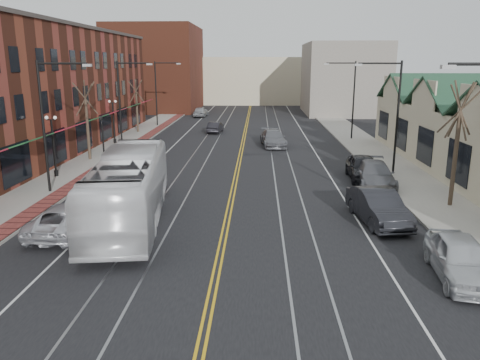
# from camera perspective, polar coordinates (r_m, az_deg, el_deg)

# --- Properties ---
(ground) EXTENTS (160.00, 160.00, 0.00)m
(ground) POSITION_cam_1_polar(r_m,az_deg,el_deg) (14.40, -4.76, -19.71)
(ground) COLOR black
(ground) RESTS_ON ground
(sidewalk_left) EXTENTS (4.00, 120.00, 0.15)m
(sidewalk_left) POSITION_cam_1_polar(r_m,az_deg,el_deg) (35.53, -20.28, 0.35)
(sidewalk_left) COLOR gray
(sidewalk_left) RESTS_ON ground
(sidewalk_right) EXTENTS (4.00, 120.00, 0.15)m
(sidewalk_right) POSITION_cam_1_polar(r_m,az_deg,el_deg) (34.44, 19.80, -0.03)
(sidewalk_right) COLOR gray
(sidewalk_right) RESTS_ON ground
(building_left) EXTENTS (10.00, 50.00, 11.00)m
(building_left) POSITION_cam_1_polar(r_m,az_deg,el_deg) (44.05, -25.97, 9.48)
(building_left) COLOR brown
(building_left) RESTS_ON ground
(backdrop_left) EXTENTS (14.00, 18.00, 14.00)m
(backdrop_left) POSITION_cam_1_polar(r_m,az_deg,el_deg) (83.73, -10.11, 13.24)
(backdrop_left) COLOR brown
(backdrop_left) RESTS_ON ground
(backdrop_mid) EXTENTS (22.00, 14.00, 9.00)m
(backdrop_mid) POSITION_cam_1_polar(r_m,az_deg,el_deg) (96.93, 1.38, 12.06)
(backdrop_mid) COLOR beige
(backdrop_mid) RESTS_ON ground
(backdrop_right) EXTENTS (12.00, 16.00, 11.00)m
(backdrop_right) POSITION_cam_1_polar(r_m,az_deg,el_deg) (78.06, 12.45, 11.97)
(backdrop_right) COLOR slate
(backdrop_right) RESTS_ON ground
(streetlight_l_1) EXTENTS (3.33, 0.25, 8.00)m
(streetlight_l_1) POSITION_cam_1_polar(r_m,az_deg,el_deg) (30.74, -22.21, 7.53)
(streetlight_l_1) COLOR black
(streetlight_l_1) RESTS_ON sidewalk_left
(streetlight_l_2) EXTENTS (3.33, 0.25, 8.00)m
(streetlight_l_2) POSITION_cam_1_polar(r_m,az_deg,el_deg) (45.74, -13.98, 9.99)
(streetlight_l_2) COLOR black
(streetlight_l_2) RESTS_ON sidewalk_left
(streetlight_l_3) EXTENTS (3.33, 0.25, 8.00)m
(streetlight_l_3) POSITION_cam_1_polar(r_m,az_deg,el_deg) (61.25, -9.81, 11.15)
(streetlight_l_3) COLOR black
(streetlight_l_3) RESTS_ON sidewalk_left
(streetlight_r_1) EXTENTS (3.33, 0.25, 8.00)m
(streetlight_r_1) POSITION_cam_1_polar(r_m,az_deg,el_deg) (35.28, 18.03, 8.61)
(streetlight_r_1) COLOR black
(streetlight_r_1) RESTS_ON sidewalk_right
(streetlight_r_2) EXTENTS (3.33, 0.25, 8.00)m
(streetlight_r_2) POSITION_cam_1_polar(r_m,az_deg,el_deg) (50.83, 13.22, 10.41)
(streetlight_r_2) COLOR black
(streetlight_r_2) RESTS_ON sidewalk_right
(lamppost_l_2) EXTENTS (0.84, 0.28, 4.27)m
(lamppost_l_2) POSITION_cam_1_polar(r_m,az_deg,el_deg) (35.44, -21.76, 3.70)
(lamppost_l_2) COLOR black
(lamppost_l_2) RESTS_ON sidewalk_left
(lamppost_l_3) EXTENTS (0.84, 0.28, 4.27)m
(lamppost_l_3) POSITION_cam_1_polar(r_m,az_deg,el_deg) (48.41, -15.13, 6.77)
(lamppost_l_3) COLOR black
(lamppost_l_3) RESTS_ON sidewalk_left
(tree_left_near) EXTENTS (1.78, 1.37, 6.48)m
(tree_left_near) POSITION_cam_1_polar(r_m,az_deg,el_deg) (40.65, -18.16, 7.09)
(tree_left_near) COLOR #382B21
(tree_left_near) RESTS_ON sidewalk_left
(tree_left_far) EXTENTS (1.66, 1.28, 6.02)m
(tree_left_far) POSITION_cam_1_polar(r_m,az_deg,el_deg) (55.87, -12.49, 8.95)
(tree_left_far) COLOR #382B21
(tree_left_far) RESTS_ON sidewalk_left
(tree_right_mid) EXTENTS (1.90, 1.46, 6.93)m
(tree_right_mid) POSITION_cam_1_polar(r_m,az_deg,el_deg) (28.38, 24.92, 4.20)
(tree_right_mid) COLOR #382B21
(tree_right_mid) RESTS_ON sidewalk_right
(traffic_signal) EXTENTS (0.18, 0.15, 3.80)m
(traffic_signal) POSITION_cam_1_polar(r_m,az_deg,el_deg) (38.30, -16.38, 5.07)
(traffic_signal) COLOR black
(traffic_signal) RESTS_ON sidewalk_left
(transit_bus) EXTENTS (4.66, 13.08, 3.56)m
(transit_bus) POSITION_cam_1_polar(r_m,az_deg,el_deg) (24.62, -13.34, -0.90)
(transit_bus) COLOR white
(transit_bus) RESTS_ON ground
(parked_suv) EXTENTS (2.63, 5.42, 1.48)m
(parked_suv) POSITION_cam_1_polar(r_m,az_deg,el_deg) (23.99, -20.18, -4.39)
(parked_suv) COLOR silver
(parked_suv) RESTS_ON ground
(parked_car_a) EXTENTS (2.40, 4.95, 1.63)m
(parked_car_a) POSITION_cam_1_polar(r_m,az_deg,el_deg) (19.77, 25.33, -8.63)
(parked_car_a) COLOR silver
(parked_car_a) RESTS_ON ground
(parked_car_b) EXTENTS (2.48, 5.39, 1.71)m
(parked_car_b) POSITION_cam_1_polar(r_m,az_deg,el_deg) (24.94, 16.49, -3.13)
(parked_car_b) COLOR black
(parked_car_b) RESTS_ON ground
(parked_car_c) EXTENTS (2.69, 5.75, 1.62)m
(parked_car_c) POSITION_cam_1_polar(r_m,az_deg,el_deg) (32.14, 16.10, 0.63)
(parked_car_c) COLOR slate
(parked_car_c) RESTS_ON ground
(parked_car_d) EXTENTS (2.25, 5.14, 1.72)m
(parked_car_d) POSITION_cam_1_polar(r_m,az_deg,el_deg) (33.82, 14.80, 1.46)
(parked_car_d) COLOR black
(parked_car_d) RESTS_ON ground
(distant_car_left) EXTENTS (1.74, 4.01, 1.28)m
(distant_car_left) POSITION_cam_1_polar(r_m,az_deg,el_deg) (55.14, -3.02, 6.44)
(distant_car_left) COLOR black
(distant_car_left) RESTS_ON ground
(distant_car_right) EXTENTS (2.74, 5.62, 1.57)m
(distant_car_right) POSITION_cam_1_polar(r_m,az_deg,el_deg) (46.10, 4.07, 5.09)
(distant_car_right) COLOR slate
(distant_car_right) RESTS_ON ground
(distant_car_far) EXTENTS (2.06, 4.60, 1.54)m
(distant_car_far) POSITION_cam_1_polar(r_m,az_deg,el_deg) (71.72, -4.81, 8.30)
(distant_car_far) COLOR #A1A4A8
(distant_car_far) RESTS_ON ground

